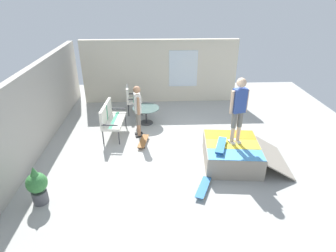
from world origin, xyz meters
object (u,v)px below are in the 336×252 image
(patio_chair_near_house, at_px, (131,97))
(potted_plant, at_px, (37,185))
(skateboard_by_bench, at_px, (143,141))
(skateboard_on_ramp, at_px, (221,145))
(person_watching, at_px, (138,108))
(person_skater, at_px, (239,106))
(patio_table, at_px, (146,112))
(skate_ramp, at_px, (233,153))
(patio_bench, at_px, (110,117))
(skateboard_spare, at_px, (203,187))

(patio_chair_near_house, distance_m, potted_plant, 4.99)
(skateboard_by_bench, height_order, skateboard_on_ramp, skateboard_on_ramp)
(person_watching, xyz_separation_m, person_skater, (-1.56, -2.56, 0.65))
(patio_table, xyz_separation_m, person_watching, (-0.88, 0.21, 0.54))
(potted_plant, bearing_deg, skate_ramp, -73.71)
(patio_bench, distance_m, potted_plant, 3.23)
(skate_ramp, xyz_separation_m, skateboard_by_bench, (1.10, 2.38, -0.21))
(skate_ramp, bearing_deg, potted_plant, 106.29)
(skateboard_on_ramp, distance_m, potted_plant, 4.29)
(person_watching, relative_size, skateboard_on_ramp, 1.98)
(skateboard_spare, xyz_separation_m, potted_plant, (-0.23, 3.58, 0.38))
(person_watching, xyz_separation_m, skateboard_by_bench, (-0.52, -0.15, -0.86))
(person_watching, bearing_deg, patio_chair_near_house, 11.04)
(skate_ramp, distance_m, patio_table, 3.41)
(patio_table, height_order, person_skater, person_skater)
(patio_bench, height_order, skateboard_spare, patio_bench)
(skateboard_spare, bearing_deg, skate_ramp, -40.56)
(skateboard_spare, bearing_deg, skateboard_on_ramp, -31.52)
(patio_table, xyz_separation_m, skateboard_on_ramp, (-2.68, -1.95, 0.26))
(patio_chair_near_house, xyz_separation_m, patio_table, (-0.90, -0.55, -0.21))
(skateboard_by_bench, bearing_deg, patio_chair_near_house, 12.25)
(person_watching, bearing_deg, skateboard_by_bench, -163.73)
(person_watching, height_order, potted_plant, person_watching)
(patio_table, bearing_deg, patio_chair_near_house, 31.77)
(patio_table, xyz_separation_m, skateboard_spare, (-3.59, -1.39, -0.32))
(person_watching, bearing_deg, potted_plant, 146.06)
(skate_ramp, xyz_separation_m, skateboard_spare, (-1.09, 0.93, -0.21))
(skate_ramp, distance_m, person_watching, 3.08)
(potted_plant, bearing_deg, skateboard_by_bench, -41.36)
(patio_chair_near_house, bearing_deg, patio_table, -148.23)
(person_skater, height_order, potted_plant, person_skater)
(skateboard_spare, height_order, skateboard_on_ramp, skateboard_on_ramp)
(patio_table, relative_size, potted_plant, 0.98)
(patio_bench, bearing_deg, person_watching, -95.82)
(patio_bench, bearing_deg, skate_ramp, -116.73)
(skate_ramp, distance_m, skateboard_spare, 1.45)
(patio_bench, relative_size, person_skater, 0.74)
(skateboard_on_ramp, height_order, potted_plant, potted_plant)
(patio_bench, relative_size, potted_plant, 1.40)
(patio_bench, distance_m, person_skater, 3.93)
(potted_plant, bearing_deg, patio_chair_near_house, -19.12)
(patio_chair_near_house, distance_m, person_watching, 1.83)
(patio_chair_near_house, height_order, skateboard_on_ramp, patio_chair_near_house)
(skate_ramp, relative_size, person_watching, 1.40)
(patio_bench, xyz_separation_m, patio_table, (0.79, -1.07, -0.21))
(skate_ramp, distance_m, person_skater, 1.31)
(potted_plant, bearing_deg, skateboard_on_ramp, -74.68)
(skate_ramp, xyz_separation_m, person_watching, (1.62, 2.54, 0.65))
(skateboard_spare, xyz_separation_m, skateboard_on_ramp, (0.90, -0.55, 0.58))
(patio_bench, relative_size, skateboard_by_bench, 1.57)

